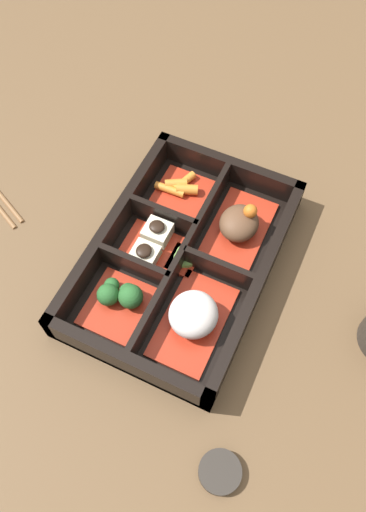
{
  "coord_description": "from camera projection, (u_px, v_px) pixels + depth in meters",
  "views": [
    {
      "loc": [
        0.29,
        0.14,
        0.6
      ],
      "look_at": [
        0.0,
        0.0,
        0.03
      ],
      "focal_mm": 35.0,
      "sensor_mm": 36.0,
      "label": 1
    }
  ],
  "objects": [
    {
      "name": "bento_base",
      "position": [
        183.0,
        263.0,
        0.68
      ],
      "size": [
        0.33,
        0.23,
        0.01
      ],
      "color": "black",
      "rests_on": "ground_plane"
    },
    {
      "name": "bowl_carrots",
      "position": [
        181.0,
        192.0,
        0.73
      ],
      "size": [
        0.09,
        0.08,
        0.02
      ],
      "color": "#B22D19",
      "rests_on": "bento_base"
    },
    {
      "name": "sauce_dish",
      "position": [
        220.0,
        472.0,
        0.55
      ],
      "size": [
        0.05,
        0.05,
        0.01
      ],
      "color": "#2D2823",
      "rests_on": "ground_plane"
    },
    {
      "name": "bowl_rice",
      "position": [
        193.0,
        316.0,
        0.61
      ],
      "size": [
        0.13,
        0.07,
        0.05
      ],
      "color": "#B22D19",
      "rests_on": "bento_base"
    },
    {
      "name": "bowl_tofu",
      "position": [
        151.0,
        244.0,
        0.68
      ],
      "size": [
        0.07,
        0.08,
        0.03
      ],
      "color": "#B22D19",
      "rests_on": "bento_base"
    },
    {
      "name": "bento_rim",
      "position": [
        182.0,
        256.0,
        0.66
      ],
      "size": [
        0.33,
        0.23,
        0.05
      ],
      "color": "black",
      "rests_on": "ground_plane"
    },
    {
      "name": "ground_plane",
      "position": [
        183.0,
        265.0,
        0.69
      ],
      "size": [
        3.0,
        3.0,
        0.0
      ],
      "primitive_type": "plane",
      "color": "brown"
    },
    {
      "name": "bowl_stew",
      "position": [
        239.0,
        225.0,
        0.68
      ],
      "size": [
        0.13,
        0.07,
        0.05
      ],
      "color": "#B22D19",
      "rests_on": "bento_base"
    },
    {
      "name": "bowl_pickles",
      "position": [
        185.0,
        258.0,
        0.67
      ],
      "size": [
        0.04,
        0.04,
        0.01
      ],
      "color": "#B22D19",
      "rests_on": "bento_base"
    },
    {
      "name": "bowl_greens",
      "position": [
        120.0,
        298.0,
        0.64
      ],
      "size": [
        0.09,
        0.08,
        0.04
      ],
      "color": "#B22D19",
      "rests_on": "bento_base"
    }
  ]
}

